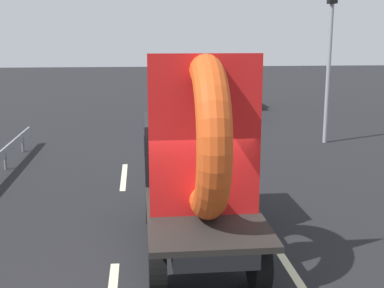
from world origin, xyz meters
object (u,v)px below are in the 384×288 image
Objects in this scene: distant_sedan at (223,103)px; flatbed_truck at (195,158)px; traffic_light at (330,39)px; oncoming_car at (238,95)px.

flatbed_truck is at bearing -101.18° from distant_sedan.
flatbed_truck is 0.85× the size of traffic_light.
distant_sedan is 1.01× the size of oncoming_car.
traffic_light reaches higher than distant_sedan.
flatbed_truck is at bearing -123.41° from traffic_light.
distant_sedan is at bearing -112.26° from oncoming_car.
flatbed_truck is 1.30× the size of distant_sedan.
distant_sedan is 4.05m from oncoming_car.
traffic_light is at bearing 56.59° from flatbed_truck.
traffic_light is 1.55× the size of oncoming_car.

